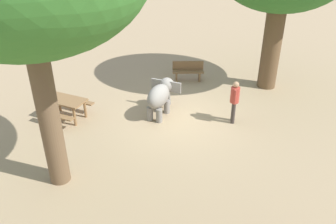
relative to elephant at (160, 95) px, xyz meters
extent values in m
plane|color=tan|center=(-0.60, 0.35, -0.80)|extent=(60.00, 60.00, 0.00)
cylinder|color=gray|center=(0.10, -0.24, -0.53)|extent=(0.23, 0.23, 0.53)
cylinder|color=gray|center=(-0.24, -0.09, -0.53)|extent=(0.23, 0.23, 0.53)
cylinder|color=gray|center=(0.39, 0.43, -0.53)|extent=(0.23, 0.23, 0.53)
cylinder|color=gray|center=(0.05, 0.58, -0.53)|extent=(0.23, 0.23, 0.53)
ellipsoid|color=gray|center=(0.07, 0.17, 0.05)|extent=(1.14, 1.49, 0.80)
sphere|color=gray|center=(-0.25, -0.58, 0.15)|extent=(0.57, 0.57, 0.57)
cone|color=gray|center=(-0.33, -0.78, -0.35)|extent=(0.18, 0.18, 0.89)
cube|color=gray|center=(0.13, -0.65, 0.15)|extent=(0.45, 0.25, 0.43)
cube|color=gray|center=(-0.56, -0.36, 0.15)|extent=(0.45, 0.25, 0.43)
cylinder|color=#3F3833|center=(-2.64, 0.71, -0.39)|extent=(0.14, 0.14, 0.82)
cylinder|color=#3F3833|center=(-2.67, 0.53, -0.39)|extent=(0.14, 0.14, 0.82)
cylinder|color=#B23F33|center=(-2.65, 0.62, 0.31)|extent=(0.32, 0.32, 0.58)
sphere|color=tan|center=(-2.65, 0.62, 0.71)|extent=(0.22, 0.22, 0.22)
cylinder|color=#B23F33|center=(-2.62, 0.83, 0.33)|extent=(0.09, 0.09, 0.55)
cylinder|color=#B23F33|center=(-2.68, 0.41, 0.33)|extent=(0.09, 0.09, 0.55)
cylinder|color=brown|center=(-4.67, -2.41, 1.06)|extent=(0.79, 0.79, 3.72)
cylinder|color=brown|center=(2.89, 3.75, 1.35)|extent=(0.57, 0.57, 4.30)
cube|color=brown|center=(-1.24, -3.04, -0.35)|extent=(1.40, 0.40, 0.06)
cube|color=brown|center=(-1.24, -3.21, -0.12)|extent=(1.40, 0.06, 0.40)
cube|color=brown|center=(-1.77, -3.04, -0.59)|extent=(0.08, 0.36, 0.42)
cube|color=brown|center=(-0.72, -3.04, -0.59)|extent=(0.08, 0.36, 0.42)
cube|color=olive|center=(3.49, 0.23, -0.05)|extent=(1.70, 1.36, 0.06)
cylinder|color=olive|center=(4.17, 0.27, -0.44)|extent=(0.10, 0.10, 0.72)
cylinder|color=olive|center=(3.90, -0.31, -0.44)|extent=(0.10, 0.10, 0.72)
cylinder|color=olive|center=(3.08, 0.78, -0.44)|extent=(0.10, 0.10, 0.72)
cylinder|color=olive|center=(2.81, 0.20, -0.44)|extent=(0.10, 0.10, 0.72)
cube|color=olive|center=(3.75, 0.80, -0.36)|extent=(1.46, 0.85, 0.05)
cube|color=olive|center=(3.23, -0.33, -0.36)|extent=(1.46, 0.85, 0.05)
camera|label=1|loc=(-0.09, 11.80, 6.02)|focal=38.00mm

